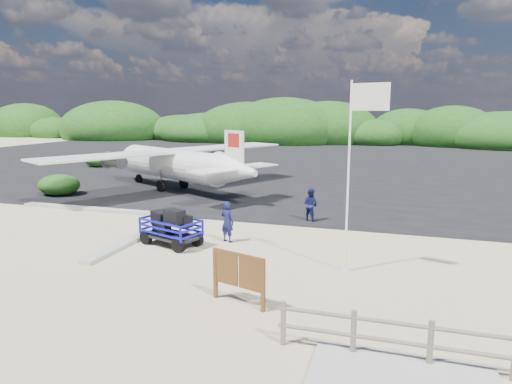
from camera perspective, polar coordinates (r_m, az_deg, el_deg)
ground at (r=15.76m, az=-2.83°, el=-8.46°), size 160.00×160.00×0.00m
asphalt_apron at (r=44.57m, az=10.66°, el=3.70°), size 90.00×50.00×0.04m
lagoon at (r=21.61m, az=-24.40°, el=-4.16°), size 9.00×7.00×0.40m
vegetation_band at (r=69.36m, az=13.18°, el=5.96°), size 124.00×8.00×4.40m
fence at (r=10.35m, az=20.77°, el=-19.82°), size 6.40×2.00×1.10m
baggage_cart at (r=17.65m, az=-10.51°, el=-6.54°), size 2.77×2.13×1.22m
flagpole at (r=14.98m, az=11.04°, el=-9.67°), size 1.28×0.85×5.92m
signboard at (r=12.40m, az=-2.20°, el=-13.85°), size 1.73×0.67×1.45m
crew_a at (r=17.59m, az=-3.61°, el=-3.72°), size 0.68×0.56×1.60m
crew_b at (r=20.96m, az=6.81°, el=-1.59°), size 0.91×0.82×1.52m
aircraft_small at (r=45.57m, az=-2.65°, el=4.01°), size 10.27×10.27×2.61m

